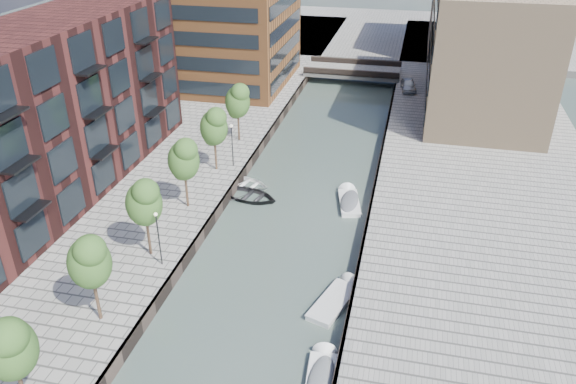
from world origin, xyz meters
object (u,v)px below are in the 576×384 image
(tree_3, at_px, (144,201))
(tree_5, at_px, (214,125))
(motorboat_4, at_px, (349,201))
(tree_6, at_px, (237,100))
(car, at_px, (409,85))
(sloop_4, at_px, (250,199))
(motorboat_1, at_px, (322,377))
(motorboat_2, at_px, (337,298))
(tree_2, at_px, (89,260))
(sloop_3, at_px, (247,186))
(bridge, at_px, (353,71))
(tree_4, at_px, (183,158))
(tree_1, at_px, (9,346))

(tree_3, bearing_deg, tree_5, 90.00)
(motorboat_4, bearing_deg, tree_6, 145.16)
(tree_5, bearing_deg, car, 59.02)
(tree_5, height_order, sloop_4, tree_5)
(tree_6, xyz_separation_m, motorboat_4, (12.60, -8.77, -5.12))
(motorboat_1, relative_size, motorboat_2, 0.92)
(sloop_4, relative_size, car, 1.18)
(tree_2, relative_size, motorboat_1, 1.26)
(tree_2, relative_size, sloop_3, 1.36)
(bridge, distance_m, tree_4, 41.08)
(motorboat_4, bearing_deg, bridge, 96.73)
(bridge, relative_size, tree_2, 2.18)
(sloop_4, bearing_deg, tree_1, -176.33)
(tree_6, bearing_deg, tree_3, -90.00)
(tree_4, xyz_separation_m, tree_5, (0.00, 7.00, 0.00))
(tree_4, xyz_separation_m, sloop_4, (4.09, 3.97, -5.31))
(bridge, height_order, sloop_3, bridge)
(tree_2, distance_m, tree_4, 14.00)
(tree_4, height_order, motorboat_4, tree_4)
(tree_3, relative_size, sloop_3, 1.36)
(tree_6, relative_size, sloop_4, 1.17)
(tree_4, xyz_separation_m, car, (16.34, 34.21, -3.57))
(tree_5, distance_m, car, 31.94)
(motorboat_2, bearing_deg, tree_6, 121.91)
(tree_4, bearing_deg, tree_2, -90.00)
(sloop_4, bearing_deg, car, -9.07)
(tree_5, xyz_separation_m, sloop_3, (3.10, -0.78, -5.31))
(bridge, height_order, tree_4, tree_4)
(tree_1, bearing_deg, sloop_3, 83.50)
(motorboat_2, bearing_deg, sloop_3, 126.76)
(tree_3, relative_size, tree_4, 1.00)
(tree_4, relative_size, car, 1.38)
(sloop_3, height_order, car, car)
(sloop_3, height_order, sloop_4, sloop_4)
(tree_4, xyz_separation_m, motorboat_2, (13.59, -7.83, -5.21))
(tree_5, height_order, motorboat_1, tree_5)
(bridge, xyz_separation_m, sloop_4, (-4.41, -36.03, -1.39))
(motorboat_1, xyz_separation_m, motorboat_2, (-0.17, 7.04, -0.09))
(tree_2, distance_m, sloop_4, 19.18)
(bridge, relative_size, motorboat_4, 2.63)
(tree_3, bearing_deg, tree_4, 90.00)
(tree_3, distance_m, motorboat_4, 18.29)
(tree_2, height_order, motorboat_1, tree_2)
(tree_6, height_order, motorboat_4, tree_6)
(tree_2, relative_size, motorboat_4, 1.20)
(car, bearing_deg, motorboat_4, -105.35)
(sloop_4, xyz_separation_m, motorboat_2, (9.50, -11.80, 0.10))
(sloop_4, relative_size, motorboat_1, 1.08)
(tree_1, relative_size, tree_2, 1.00)
(motorboat_2, bearing_deg, bridge, 96.08)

